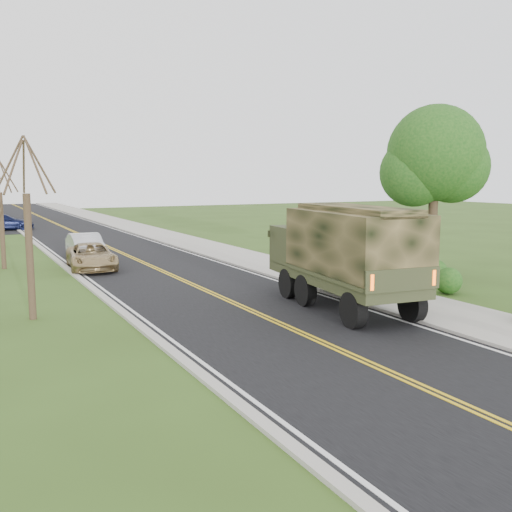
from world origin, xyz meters
TOP-DOWN VIEW (x-y plane):
  - ground at (0.00, 0.00)m, footprint 160.00×160.00m
  - road at (0.00, 40.00)m, footprint 8.00×120.00m
  - curb_right at (4.15, 40.00)m, footprint 0.30×120.00m
  - sidewalk_right at (5.90, 40.00)m, footprint 3.20×120.00m
  - curb_left at (-4.15, 40.00)m, footprint 0.30×120.00m
  - leafy_tree at (11.00, 10.01)m, footprint 4.83×4.50m
  - bare_tree_a at (-7.00, 10.00)m, footprint 1.93×2.26m
  - bare_tree_b at (-7.00, 22.00)m, footprint 1.83×2.14m
  - military_truck at (3.17, 6.40)m, footprint 3.45×7.75m
  - suv_champagne at (-3.00, 19.71)m, footprint 2.68×5.04m
  - sedan_silver at (-2.57, 23.22)m, footprint 1.66×4.62m
  - pickup_navy at (9.09, 11.39)m, footprint 4.51×1.95m
  - lot_car_navy at (-5.32, 45.57)m, footprint 5.25×2.39m

SIDE VIEW (x-z plane):
  - ground at x=0.00m, z-range 0.00..0.00m
  - road at x=0.00m, z-range 0.00..0.01m
  - sidewalk_right at x=5.90m, z-range 0.00..0.10m
  - curb_left at x=-4.15m, z-range 0.00..0.10m
  - curb_right at x=4.15m, z-range 0.00..0.12m
  - pickup_navy at x=9.09m, z-range 0.00..1.29m
  - suv_champagne at x=-3.00m, z-range 0.00..1.35m
  - lot_car_navy at x=-5.32m, z-range 0.00..1.49m
  - sedan_silver at x=-2.57m, z-range 0.00..1.52m
  - military_truck at x=3.17m, z-range 0.27..4.02m
  - bare_tree_b at x=-7.00m, z-range -0.39..5.34m
  - bare_tree_a at x=-7.00m, z-range -0.41..5.66m
  - leafy_tree at x=11.00m, z-range 1.44..9.54m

